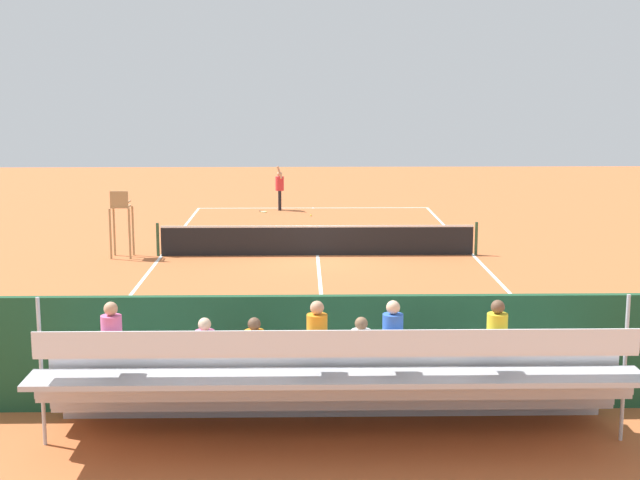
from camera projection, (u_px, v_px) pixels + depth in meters
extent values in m
plane|color=#BC6033|center=(318.00, 255.00, 29.76)|extent=(60.00, 60.00, 0.00)
cube|color=white|center=(313.00, 208.00, 40.59)|extent=(10.00, 0.10, 0.01)
cube|color=white|center=(327.00, 357.00, 18.92)|extent=(10.00, 0.10, 0.01)
cube|color=white|center=(473.00, 255.00, 29.85)|extent=(0.10, 22.00, 0.01)
cube|color=white|center=(161.00, 256.00, 29.66)|extent=(0.10, 22.00, 0.01)
cube|color=white|center=(315.00, 226.00, 35.71)|extent=(7.50, 0.10, 0.01)
cube|color=white|center=(322.00, 300.00, 23.80)|extent=(7.50, 0.10, 0.01)
cube|color=white|center=(318.00, 255.00, 29.75)|extent=(0.10, 12.10, 0.01)
cube|color=white|center=(313.00, 208.00, 40.59)|extent=(0.10, 0.30, 0.01)
cube|color=black|center=(318.00, 241.00, 29.68)|extent=(10.00, 0.02, 0.91)
cube|color=white|center=(318.00, 226.00, 29.59)|extent=(10.00, 0.04, 0.06)
cylinder|color=#2D5133|center=(476.00, 238.00, 29.76)|extent=(0.10, 0.10, 1.07)
cylinder|color=#2D5133|center=(158.00, 239.00, 29.56)|extent=(0.10, 0.10, 1.07)
cube|color=#1E4C2D|center=(332.00, 353.00, 15.80)|extent=(18.00, 0.16, 2.00)
cube|color=#B2B2B7|center=(332.00, 403.00, 15.58)|extent=(9.00, 0.10, 0.45)
cube|color=#B2B2B7|center=(333.00, 400.00, 15.21)|extent=(9.00, 0.80, 0.08)
cube|color=#B2B2B7|center=(332.00, 403.00, 15.61)|extent=(9.00, 0.04, 0.45)
cube|color=silver|center=(333.00, 377.00, 15.04)|extent=(8.60, 0.36, 0.04)
cube|color=silver|center=(334.00, 369.00, 14.83)|extent=(8.60, 0.03, 0.36)
cube|color=#B2B2B7|center=(335.00, 390.00, 14.34)|extent=(9.00, 0.80, 0.08)
cube|color=#B2B2B7|center=(334.00, 393.00, 14.75)|extent=(9.00, 0.04, 0.45)
cube|color=silver|center=(335.00, 366.00, 14.17)|extent=(8.60, 0.36, 0.04)
cube|color=silver|center=(336.00, 356.00, 13.96)|extent=(8.60, 0.03, 0.36)
cube|color=#B2B2B7|center=(337.00, 378.00, 13.48)|extent=(9.00, 0.80, 0.08)
cube|color=#B2B2B7|center=(336.00, 382.00, 13.88)|extent=(9.00, 0.04, 0.45)
cube|color=silver|center=(337.00, 352.00, 13.31)|extent=(8.60, 0.36, 0.04)
cube|color=silver|center=(338.00, 343.00, 13.09)|extent=(8.60, 0.03, 0.36)
cylinder|color=#B2B2B7|center=(625.00, 368.00, 14.38)|extent=(0.06, 0.06, 2.35)
cylinder|color=#B2B2B7|center=(41.00, 372.00, 14.20)|extent=(0.06, 0.06, 2.35)
cube|color=#2D2D33|center=(206.00, 360.00, 14.29)|extent=(0.32, 0.40, 0.12)
cylinder|color=pink|center=(205.00, 345.00, 14.13)|extent=(0.30, 0.30, 0.45)
sphere|color=beige|center=(205.00, 324.00, 14.07)|extent=(0.20, 0.20, 0.20)
cube|color=#2D2D33|center=(255.00, 360.00, 14.31)|extent=(0.32, 0.40, 0.12)
cylinder|color=orange|center=(254.00, 345.00, 14.14)|extent=(0.30, 0.30, 0.45)
sphere|color=brown|center=(254.00, 324.00, 14.08)|extent=(0.20, 0.20, 0.20)
cube|color=#2D2D33|center=(114.00, 348.00, 13.40)|extent=(0.32, 0.40, 0.12)
cylinder|color=pink|center=(112.00, 331.00, 13.24)|extent=(0.30, 0.30, 0.45)
sphere|color=tan|center=(111.00, 309.00, 13.18)|extent=(0.20, 0.20, 0.20)
cube|color=#2D2D33|center=(392.00, 346.00, 13.48)|extent=(0.32, 0.40, 0.12)
cylinder|color=blue|center=(393.00, 329.00, 13.31)|extent=(0.30, 0.30, 0.45)
sphere|color=beige|center=(393.00, 307.00, 13.26)|extent=(0.20, 0.20, 0.20)
cube|color=#2D2D33|center=(235.00, 372.00, 15.17)|extent=(0.32, 0.40, 0.12)
cylinder|color=red|center=(234.00, 358.00, 15.00)|extent=(0.30, 0.30, 0.45)
sphere|color=tan|center=(234.00, 338.00, 14.94)|extent=(0.20, 0.20, 0.20)
cube|color=#2D2D33|center=(360.00, 360.00, 14.34)|extent=(0.32, 0.40, 0.12)
cylinder|color=white|center=(361.00, 344.00, 14.17)|extent=(0.30, 0.30, 0.45)
sphere|color=#8C6647|center=(361.00, 323.00, 14.12)|extent=(0.20, 0.20, 0.20)
cube|color=#2D2D33|center=(495.00, 345.00, 13.51)|extent=(0.32, 0.40, 0.12)
cylinder|color=yellow|center=(497.00, 329.00, 13.34)|extent=(0.30, 0.30, 0.45)
sphere|color=brown|center=(498.00, 307.00, 13.29)|extent=(0.20, 0.20, 0.20)
cube|color=#2D2D33|center=(317.00, 346.00, 13.46)|extent=(0.32, 0.40, 0.12)
cylinder|color=orange|center=(317.00, 330.00, 13.29)|extent=(0.30, 0.30, 0.45)
sphere|color=tan|center=(317.00, 308.00, 13.24)|extent=(0.20, 0.20, 0.20)
cube|color=#2D2D33|center=(421.00, 371.00, 15.23)|extent=(0.32, 0.40, 0.12)
cylinder|color=pink|center=(422.00, 356.00, 15.06)|extent=(0.30, 0.30, 0.45)
sphere|color=#8C6647|center=(423.00, 337.00, 15.00)|extent=(0.20, 0.20, 0.20)
cylinder|color=#A88456|center=(133.00, 231.00, 29.63)|extent=(0.07, 0.07, 1.60)
cylinder|color=#A88456|center=(114.00, 231.00, 29.61)|extent=(0.07, 0.07, 1.60)
cylinder|color=#A88456|center=(130.00, 234.00, 29.03)|extent=(0.07, 0.07, 1.60)
cylinder|color=#A88456|center=(110.00, 234.00, 29.02)|extent=(0.07, 0.07, 1.60)
cube|color=#A88456|center=(121.00, 206.00, 29.18)|extent=(0.56, 0.56, 0.06)
cube|color=#A88456|center=(119.00, 199.00, 28.90)|extent=(0.56, 0.06, 0.48)
cube|color=#A88456|center=(129.00, 202.00, 29.16)|extent=(0.04, 0.48, 0.04)
cube|color=#A88456|center=(112.00, 202.00, 29.15)|extent=(0.04, 0.48, 0.04)
cube|color=#234C2D|center=(505.00, 368.00, 16.74)|extent=(1.80, 0.40, 0.05)
cylinder|color=#234C2D|center=(545.00, 380.00, 16.79)|extent=(0.06, 0.06, 0.45)
cylinder|color=#234C2D|center=(463.00, 380.00, 16.76)|extent=(0.06, 0.06, 0.45)
cube|color=#234C2D|center=(507.00, 355.00, 16.51)|extent=(1.80, 0.04, 0.36)
cube|color=#B22D2D|center=(395.00, 387.00, 16.55)|extent=(0.90, 0.36, 0.36)
cylinder|color=black|center=(280.00, 200.00, 39.98)|extent=(0.14, 0.14, 0.85)
cylinder|color=black|center=(280.00, 201.00, 39.76)|extent=(0.14, 0.14, 0.85)
cylinder|color=red|center=(280.00, 184.00, 39.74)|extent=(0.36, 0.36, 0.60)
sphere|color=tan|center=(280.00, 174.00, 39.67)|extent=(0.22, 0.22, 0.22)
cylinder|color=tan|center=(280.00, 172.00, 39.44)|extent=(0.25, 0.09, 0.55)
cylinder|color=tan|center=(280.00, 182.00, 39.95)|extent=(0.09, 0.09, 0.50)
cylinder|color=black|center=(261.00, 211.00, 39.52)|extent=(0.15, 0.26, 0.03)
torus|color=#D8CC4C|center=(263.00, 212.00, 39.28)|extent=(0.41, 0.41, 0.02)
cylinder|color=white|center=(263.00, 212.00, 39.28)|extent=(0.25, 0.25, 0.00)
sphere|color=#CCDB33|center=(311.00, 215.00, 38.21)|extent=(0.07, 0.07, 0.07)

